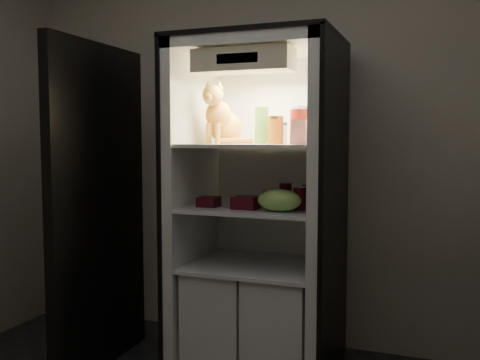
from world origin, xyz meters
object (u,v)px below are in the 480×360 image
(berry_box_left, at_px, (209,202))
(condiment_jar, at_px, (268,198))
(mayo_tub, at_px, (280,133))
(tabby_cat, at_px, (222,120))
(cream_carton, at_px, (300,132))
(refrigerator, at_px, (260,230))
(grape_bag, at_px, (279,200))
(soda_can_b, at_px, (308,196))
(parmesan_shaker, at_px, (262,125))
(pepper_jar, at_px, (301,125))
(berry_box_right, at_px, (246,203))
(salsa_jar, at_px, (276,130))
(soda_can_a, at_px, (286,194))
(soda_can_c, at_px, (299,198))

(berry_box_left, bearing_deg, condiment_jar, 25.83)
(mayo_tub, distance_m, berry_box_left, 0.57)
(tabby_cat, bearing_deg, berry_box_left, -89.86)
(tabby_cat, bearing_deg, cream_carton, -14.93)
(mayo_tub, bearing_deg, refrigerator, -139.82)
(grape_bag, distance_m, berry_box_left, 0.43)
(mayo_tub, height_order, soda_can_b, mayo_tub)
(parmesan_shaker, xyz_separation_m, pepper_jar, (0.23, -0.02, -0.00))
(tabby_cat, height_order, berry_box_right, tabby_cat)
(parmesan_shaker, height_order, grape_bag, parmesan_shaker)
(condiment_jar, distance_m, grape_bag, 0.23)
(salsa_jar, bearing_deg, soda_can_a, 77.48)
(salsa_jar, xyz_separation_m, berry_box_left, (-0.36, -0.11, -0.40))
(pepper_jar, bearing_deg, mayo_tub, 143.71)
(soda_can_a, xyz_separation_m, grape_bag, (0.04, -0.27, -0.01))
(grape_bag, bearing_deg, soda_can_b, 55.41)
(cream_carton, bearing_deg, salsa_jar, 138.86)
(refrigerator, bearing_deg, tabby_cat, -175.14)
(refrigerator, xyz_separation_m, soda_can_a, (0.14, 0.05, 0.21))
(salsa_jar, distance_m, soda_can_b, 0.40)
(salsa_jar, relative_size, cream_carton, 1.21)
(condiment_jar, bearing_deg, refrigerator, 155.71)
(condiment_jar, bearing_deg, mayo_tub, 73.29)
(cream_carton, bearing_deg, grape_bag, -179.99)
(soda_can_a, relative_size, condiment_jar, 1.39)
(tabby_cat, distance_m, salsa_jar, 0.35)
(grape_bag, bearing_deg, parmesan_shaker, 129.17)
(mayo_tub, bearing_deg, tabby_cat, -162.88)
(salsa_jar, relative_size, berry_box_left, 1.40)
(soda_can_c, distance_m, grape_bag, 0.12)
(condiment_jar, bearing_deg, pepper_jar, -1.74)
(soda_can_b, bearing_deg, cream_carton, -91.77)
(salsa_jar, bearing_deg, refrigerator, 149.74)
(mayo_tub, distance_m, pepper_jar, 0.19)
(refrigerator, xyz_separation_m, tabby_cat, (-0.22, -0.02, 0.63))
(pepper_jar, relative_size, condiment_jar, 2.18)
(tabby_cat, distance_m, berry_box_left, 0.48)
(cream_carton, bearing_deg, pepper_jar, 103.60)
(refrigerator, xyz_separation_m, condiment_jar, (0.06, -0.03, 0.20))
(soda_can_b, xyz_separation_m, condiment_jar, (-0.24, 0.03, -0.02))
(tabby_cat, xyz_separation_m, mayo_tub, (0.32, 0.10, -0.07))
(refrigerator, height_order, tabby_cat, refrigerator)
(cream_carton, bearing_deg, berry_box_right, 173.24)
(condiment_jar, xyz_separation_m, berry_box_right, (-0.08, -0.16, -0.01))
(cream_carton, relative_size, soda_can_c, 1.00)
(pepper_jar, height_order, grape_bag, pepper_jar)
(soda_can_a, distance_m, grape_bag, 0.27)
(refrigerator, distance_m, pepper_jar, 0.65)
(mayo_tub, height_order, berry_box_right, mayo_tub)
(refrigerator, bearing_deg, pepper_jar, -7.71)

